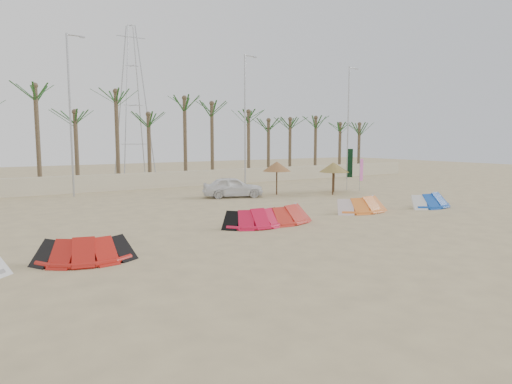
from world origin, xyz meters
TOP-DOWN VIEW (x-y plane):
  - ground at (0.00, 0.00)m, footprint 120.00×120.00m
  - boundary_wall at (0.00, 22.00)m, footprint 60.00×0.30m
  - palm_line at (0.67, 23.50)m, footprint 52.00×4.00m
  - lamp_b at (-5.96, 20.00)m, footprint 1.25×0.14m
  - lamp_c at (8.04, 20.00)m, footprint 1.25×0.14m
  - lamp_d at (20.04, 20.00)m, footprint 1.25×0.14m
  - pylon at (1.00, 28.00)m, footprint 3.00×3.00m
  - kite_red_left at (-9.33, 2.13)m, footprint 3.37×2.19m
  - kite_red_mid at (-1.41, 4.14)m, footprint 3.25×1.82m
  - kite_red_right at (0.41, 4.32)m, footprint 3.75×2.28m
  - kite_orange at (5.94, 4.67)m, footprint 3.80×1.86m
  - kite_blue at (10.60, 3.71)m, footprint 3.55×1.98m
  - parasol_left at (6.43, 13.16)m, footprint 2.04×2.04m
  - parasol_mid at (9.75, 10.91)m, footprint 1.97×1.97m
  - parasol_right at (10.90, 12.05)m, footprint 2.19×2.19m
  - flag_pink at (13.32, 11.61)m, footprint 0.45×0.10m
  - flag_green at (12.88, 12.52)m, footprint 0.44×0.19m
  - car at (3.07, 13.61)m, footprint 4.43×3.02m

SIDE VIEW (x-z plane):
  - ground at x=0.00m, z-range 0.00..0.00m
  - pylon at x=1.00m, z-range -7.00..7.00m
  - kite_red_left at x=-9.33m, z-range -0.03..0.87m
  - kite_red_mid at x=-1.41m, z-range -0.03..0.87m
  - kite_blue at x=10.60m, z-range -0.03..0.87m
  - kite_red_right at x=0.41m, z-range -0.03..0.87m
  - kite_orange at x=5.94m, z-range -0.03..0.87m
  - boundary_wall at x=0.00m, z-range 0.00..1.30m
  - car at x=3.07m, z-range 0.00..1.40m
  - flag_pink at x=13.32m, z-range 0.24..2.84m
  - parasol_right at x=10.90m, z-range 0.75..2.95m
  - parasol_mid at x=9.75m, z-range 0.81..3.13m
  - flag_green at x=12.88m, z-range 0.32..3.72m
  - parasol_left at x=6.43m, z-range 0.83..3.21m
  - lamp_b at x=-5.96m, z-range 0.27..11.27m
  - lamp_c at x=8.04m, z-range 0.27..11.27m
  - lamp_d at x=20.04m, z-range 0.27..11.27m
  - palm_line at x=0.67m, z-range 2.59..10.29m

